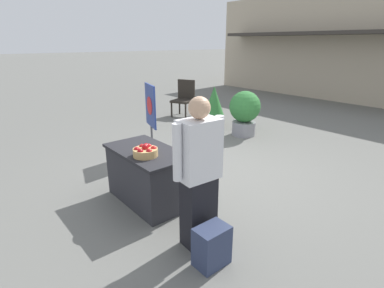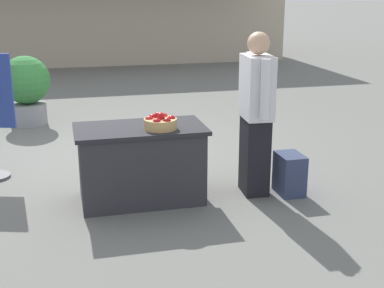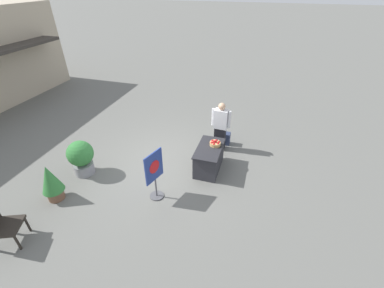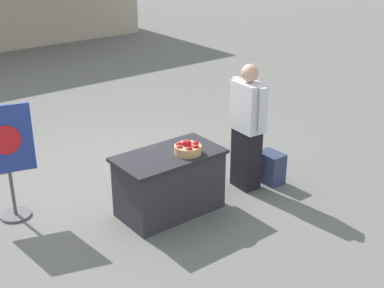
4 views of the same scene
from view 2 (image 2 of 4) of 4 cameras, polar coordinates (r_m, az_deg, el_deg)
ground_plane at (r=6.65m, az=-8.61°, el=-1.65°), size 120.00×120.00×0.00m
display_table at (r=5.27m, az=-5.48°, el=-2.09°), size 1.25×0.69×0.75m
apple_basket at (r=5.06m, az=-3.40°, el=2.32°), size 0.31×0.31×0.16m
person_visitor at (r=5.35m, az=6.85°, el=3.22°), size 0.29×0.61×1.64m
backpack at (r=5.55m, az=10.36°, el=-3.16°), size 0.24×0.34×0.42m
potted_plant_far_left at (r=8.49m, az=-17.26°, el=5.83°), size 0.72×0.72×1.05m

